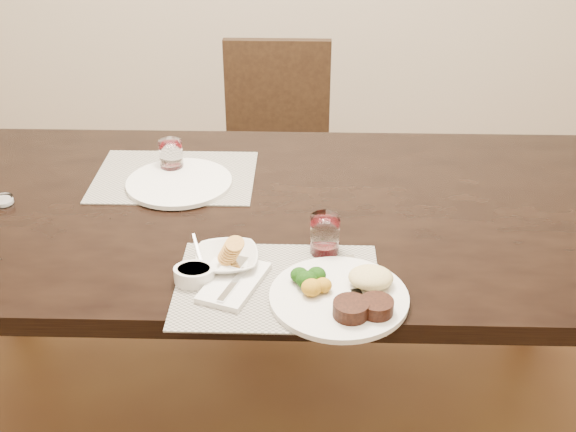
{
  "coord_description": "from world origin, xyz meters",
  "views": [
    {
      "loc": [
        0.12,
        -1.69,
        1.7
      ],
      "look_at": [
        0.08,
        -0.17,
        0.82
      ],
      "focal_mm": 45.0,
      "sensor_mm": 36.0,
      "label": 1
    }
  ],
  "objects_px": {
    "chair_far": "(277,145)",
    "steak_knife": "(361,298)",
    "dinner_plate": "(346,294)",
    "wine_glass_near": "(325,236)",
    "far_plate": "(179,183)",
    "cracker_bowl": "(227,259)"
  },
  "relations": [
    {
      "from": "steak_knife",
      "to": "cracker_bowl",
      "type": "bearing_deg",
      "value": 144.47
    },
    {
      "from": "steak_knife",
      "to": "far_plate",
      "type": "bearing_deg",
      "value": 118.96
    },
    {
      "from": "far_plate",
      "to": "cracker_bowl",
      "type": "bearing_deg",
      "value": -66.38
    },
    {
      "from": "cracker_bowl",
      "to": "far_plate",
      "type": "xyz_separation_m",
      "value": [
        -0.18,
        0.41,
        -0.01
      ]
    },
    {
      "from": "dinner_plate",
      "to": "cracker_bowl",
      "type": "height_order",
      "value": "cracker_bowl"
    },
    {
      "from": "dinner_plate",
      "to": "cracker_bowl",
      "type": "xyz_separation_m",
      "value": [
        -0.27,
        0.13,
        0.0
      ]
    },
    {
      "from": "steak_knife",
      "to": "far_plate",
      "type": "xyz_separation_m",
      "value": [
        -0.48,
        0.53,
        0.0
      ]
    },
    {
      "from": "chair_far",
      "to": "far_plate",
      "type": "height_order",
      "value": "chair_far"
    },
    {
      "from": "cracker_bowl",
      "to": "dinner_plate",
      "type": "bearing_deg",
      "value": -25.15
    },
    {
      "from": "chair_far",
      "to": "steak_knife",
      "type": "relative_size",
      "value": 3.39
    },
    {
      "from": "dinner_plate",
      "to": "wine_glass_near",
      "type": "distance_m",
      "value": 0.2
    },
    {
      "from": "steak_knife",
      "to": "wine_glass_near",
      "type": "bearing_deg",
      "value": 98.56
    },
    {
      "from": "steak_knife",
      "to": "far_plate",
      "type": "distance_m",
      "value": 0.72
    },
    {
      "from": "steak_knife",
      "to": "wine_glass_near",
      "type": "distance_m",
      "value": 0.21
    },
    {
      "from": "dinner_plate",
      "to": "steak_knife",
      "type": "distance_m",
      "value": 0.04
    },
    {
      "from": "dinner_plate",
      "to": "cracker_bowl",
      "type": "bearing_deg",
      "value": 176.87
    },
    {
      "from": "dinner_plate",
      "to": "steak_knife",
      "type": "height_order",
      "value": "dinner_plate"
    },
    {
      "from": "dinner_plate",
      "to": "wine_glass_near",
      "type": "bearing_deg",
      "value": 124.4
    },
    {
      "from": "chair_far",
      "to": "dinner_plate",
      "type": "bearing_deg",
      "value": -81.27
    },
    {
      "from": "dinner_plate",
      "to": "far_plate",
      "type": "distance_m",
      "value": 0.7
    },
    {
      "from": "wine_glass_near",
      "to": "cracker_bowl",
      "type": "bearing_deg",
      "value": -163.42
    },
    {
      "from": "chair_far",
      "to": "steak_knife",
      "type": "bearing_deg",
      "value": -79.83
    }
  ]
}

